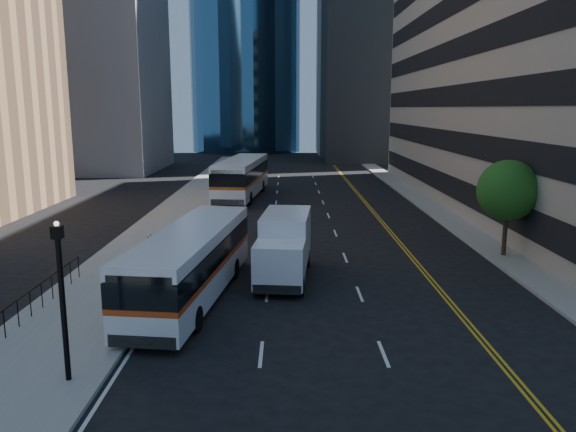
{
  "coord_description": "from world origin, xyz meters",
  "views": [
    {
      "loc": [
        -2.7,
        -21.11,
        7.89
      ],
      "look_at": [
        -2.58,
        5.31,
        2.8
      ],
      "focal_mm": 35.0,
      "sensor_mm": 36.0,
      "label": 1
    }
  ],
  "objects_px": {
    "street_tree": "(508,190)",
    "bus_front": "(192,262)",
    "lamp_post": "(62,295)",
    "bus_rear": "(242,177)",
    "box_truck": "(284,246)"
  },
  "relations": [
    {
      "from": "lamp_post",
      "to": "bus_front",
      "type": "xyz_separation_m",
      "value": [
        2.4,
        7.43,
        -1.11
      ]
    },
    {
      "from": "bus_rear",
      "to": "bus_front",
      "type": "bearing_deg",
      "value": -84.28
    },
    {
      "from": "lamp_post",
      "to": "bus_front",
      "type": "height_order",
      "value": "lamp_post"
    },
    {
      "from": "street_tree",
      "to": "bus_rear",
      "type": "xyz_separation_m",
      "value": [
        -15.6,
        20.88,
        -1.78
      ]
    },
    {
      "from": "lamp_post",
      "to": "bus_front",
      "type": "relative_size",
      "value": 0.39
    },
    {
      "from": "bus_rear",
      "to": "box_truck",
      "type": "height_order",
      "value": "bus_rear"
    },
    {
      "from": "lamp_post",
      "to": "box_truck",
      "type": "bearing_deg",
      "value": 58.83
    },
    {
      "from": "lamp_post",
      "to": "bus_rear",
      "type": "bearing_deg",
      "value": 86.06
    },
    {
      "from": "street_tree",
      "to": "bus_front",
      "type": "bearing_deg",
      "value": -157.15
    },
    {
      "from": "box_truck",
      "to": "bus_rear",
      "type": "bearing_deg",
      "value": 104.38
    },
    {
      "from": "bus_rear",
      "to": "box_truck",
      "type": "distance_m",
      "value": 24.85
    },
    {
      "from": "bus_rear",
      "to": "lamp_post",
      "type": "bearing_deg",
      "value": -88.21
    },
    {
      "from": "bus_front",
      "to": "bus_rear",
      "type": "distance_m",
      "value": 27.45
    },
    {
      "from": "bus_front",
      "to": "bus_rear",
      "type": "xyz_separation_m",
      "value": [
        0.0,
        27.45,
        0.25
      ]
    },
    {
      "from": "lamp_post",
      "to": "bus_rear",
      "type": "relative_size",
      "value": 0.34
    }
  ]
}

